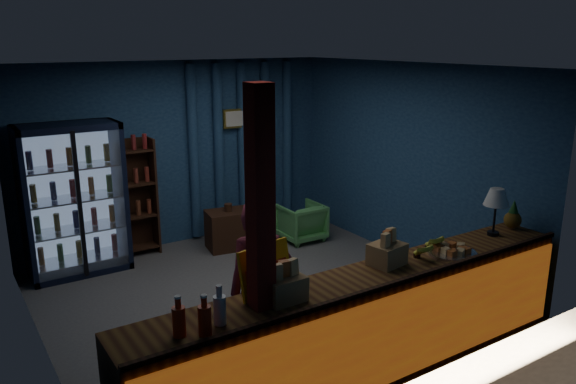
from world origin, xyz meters
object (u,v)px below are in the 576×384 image
shopkeeper (261,288)px  pastry_tray (452,251)px  green_chair (301,222)px  table_lamp (496,199)px

shopkeeper → pastry_tray: (1.68, -0.64, 0.20)m
shopkeeper → green_chair: size_ratio=2.58×
table_lamp → green_chair: bearing=94.5°
shopkeeper → green_chair: bearing=66.4°
shopkeeper → pastry_tray: bearing=-3.9°
shopkeeper → pastry_tray: size_ratio=3.41×
green_chair → table_lamp: bearing=95.7°
green_chair → pastry_tray: bearing=82.3°
shopkeeper → pastry_tray: 1.81m
green_chair → shopkeeper: bearing=50.8°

